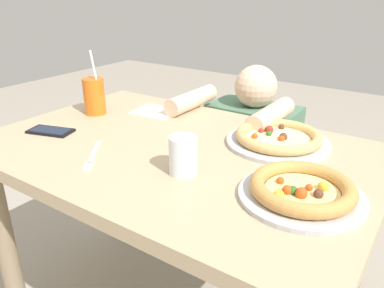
{
  "coord_description": "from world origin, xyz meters",
  "views": [
    {
      "loc": [
        0.66,
        -0.87,
        1.22
      ],
      "look_at": [
        0.08,
        -0.01,
        0.78
      ],
      "focal_mm": 35.63,
      "sensor_mm": 36.0,
      "label": 1
    }
  ],
  "objects": [
    {
      "name": "paper_napkin",
      "position": [
        -0.27,
        0.24,
        0.75
      ],
      "size": [
        0.18,
        0.17,
        0.0
      ],
      "primitive_type": "cube",
      "rotation": [
        0.0,
        0.0,
        0.14
      ],
      "color": "white",
      "rests_on": "dining_table"
    },
    {
      "name": "drink_cup_colored",
      "position": [
        -0.45,
        0.09,
        0.82
      ],
      "size": [
        0.08,
        0.08,
        0.24
      ],
      "color": "orange",
      "rests_on": "dining_table"
    },
    {
      "name": "dining_table",
      "position": [
        0.0,
        0.0,
        0.63
      ],
      "size": [
        1.22,
        0.8,
        0.75
      ],
      "color": "tan",
      "rests_on": "ground"
    },
    {
      "name": "cell_phone",
      "position": [
        -0.42,
        -0.14,
        0.75
      ],
      "size": [
        0.17,
        0.11,
        0.01
      ],
      "color": "black",
      "rests_on": "dining_table"
    },
    {
      "name": "fork",
      "position": [
        -0.15,
        -0.2,
        0.75
      ],
      "size": [
        0.14,
        0.17,
        0.0
      ],
      "color": "silver",
      "rests_on": "dining_table"
    },
    {
      "name": "diner_seated",
      "position": [
        -0.01,
        0.58,
        0.41
      ],
      "size": [
        0.41,
        0.52,
        0.91
      ],
      "color": "#333847",
      "rests_on": "ground"
    },
    {
      "name": "water_cup_clear",
      "position": [
        0.13,
        -0.13,
        0.8
      ],
      "size": [
        0.08,
        0.08,
        0.1
      ],
      "color": "silver",
      "rests_on": "dining_table"
    },
    {
      "name": "pizza_far",
      "position": [
        0.26,
        0.2,
        0.77
      ],
      "size": [
        0.32,
        0.32,
        0.04
      ],
      "color": "#B7B7BC",
      "rests_on": "dining_table"
    },
    {
      "name": "pizza_near",
      "position": [
        0.43,
        -0.08,
        0.77
      ],
      "size": [
        0.3,
        0.3,
        0.05
      ],
      "color": "#B7B7BC",
      "rests_on": "dining_table"
    }
  ]
}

